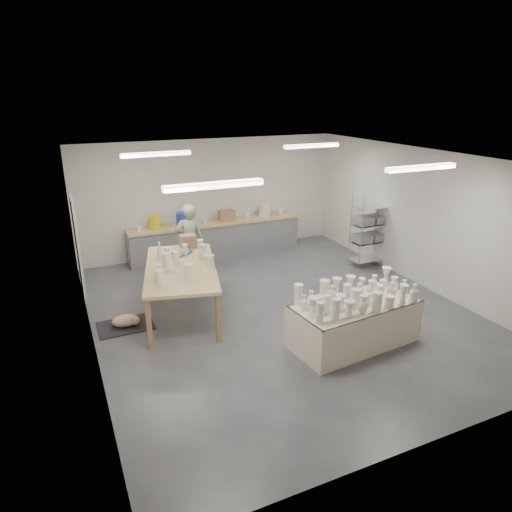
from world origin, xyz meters
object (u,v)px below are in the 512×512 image
drying_table (354,320)px  potter (190,241)px  work_table (182,265)px  red_stool (188,261)px

drying_table → potter: size_ratio=1.28×
drying_table → work_table: (-2.31, 2.43, 0.51)m
drying_table → work_table: work_table is taller
potter → red_stool: bearing=-82.5°
potter → red_stool: (0.00, 0.27, -0.58)m
red_stool → drying_table: bearing=-68.7°
potter → red_stool: 0.64m
drying_table → red_stool: 4.63m
work_table → red_stool: size_ratio=7.02×
drying_table → potter: potter is taller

